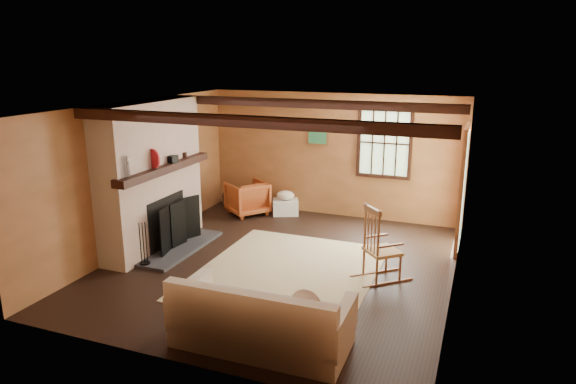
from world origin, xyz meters
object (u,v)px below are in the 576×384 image
at_px(fireplace, 153,182).
at_px(armchair, 247,198).
at_px(rocking_chair, 380,249).
at_px(sofa, 261,323).
at_px(laundry_basket, 286,207).

distance_m(fireplace, armchair, 2.39).
bearing_deg(rocking_chair, sofa, 117.43).
height_order(fireplace, laundry_basket, fireplace).
relative_size(fireplace, armchair, 3.28).
bearing_deg(laundry_basket, rocking_chair, -45.19).
distance_m(fireplace, rocking_chair, 3.78).
bearing_deg(fireplace, rocking_chair, 0.60).
height_order(fireplace, armchair, fireplace).
xyz_separation_m(laundry_basket, armchair, (-0.72, -0.25, 0.18)).
relative_size(laundry_basket, armchair, 0.68).
bearing_deg(laundry_basket, armchair, -161.19).
bearing_deg(fireplace, armchair, 73.36).
xyz_separation_m(rocking_chair, sofa, (-0.86, -2.20, -0.18)).
xyz_separation_m(sofa, laundry_basket, (-1.50, 4.58, -0.13)).
relative_size(rocking_chair, armchair, 1.49).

